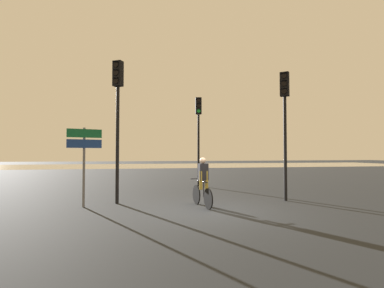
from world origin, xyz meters
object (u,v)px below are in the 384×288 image
(traffic_light_near_left, at_px, (118,105))
(cyclist, at_px, (203,182))
(traffic_light_near_right, at_px, (285,112))
(direction_sign_post, at_px, (84,152))
(traffic_light_center, at_px, (198,125))

(traffic_light_near_left, bearing_deg, cyclist, -173.98)
(traffic_light_near_right, xyz_separation_m, traffic_light_near_left, (-6.10, 0.58, 0.15))
(direction_sign_post, height_order, cyclist, direction_sign_post)
(traffic_light_center, relative_size, cyclist, 2.81)
(traffic_light_center, relative_size, traffic_light_near_left, 0.95)
(traffic_light_near_right, relative_size, cyclist, 2.83)
(traffic_light_near_right, distance_m, traffic_light_near_left, 6.13)
(direction_sign_post, xyz_separation_m, cyclist, (3.82, -0.70, -0.97))
(traffic_light_center, height_order, direction_sign_post, traffic_light_center)
(cyclist, bearing_deg, traffic_light_near_right, 2.62)
(traffic_light_center, bearing_deg, traffic_light_near_right, 117.99)
(traffic_light_near_left, xyz_separation_m, cyclist, (2.79, -1.25, -2.64))
(traffic_light_center, height_order, cyclist, traffic_light_center)
(direction_sign_post, bearing_deg, traffic_light_near_right, 161.63)
(traffic_light_center, distance_m, traffic_light_near_left, 6.31)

